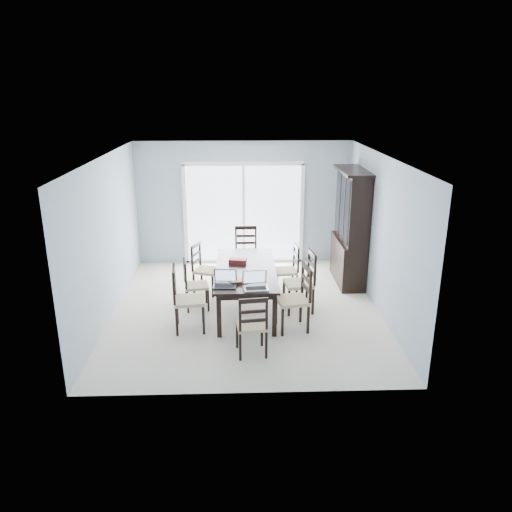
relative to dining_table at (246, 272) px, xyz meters
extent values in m
plane|color=beige|center=(0.00, 0.00, -0.67)|extent=(5.00, 5.00, 0.00)
plane|color=white|center=(0.00, 0.00, 1.93)|extent=(5.00, 5.00, 0.00)
cube|color=#93A1AF|center=(0.00, 2.50, 0.63)|extent=(4.50, 0.02, 2.60)
cube|color=#93A1AF|center=(-2.25, 0.00, 0.63)|extent=(0.02, 5.00, 2.60)
cube|color=#93A1AF|center=(2.25, 0.00, 0.63)|extent=(0.02, 5.00, 2.60)
cube|color=gray|center=(0.00, 3.50, -0.72)|extent=(4.50, 2.00, 0.10)
cube|color=#99999E|center=(0.00, 4.50, -0.12)|extent=(4.50, 0.06, 1.10)
cube|color=black|center=(0.00, 0.00, 0.06)|extent=(1.00, 2.20, 0.04)
cube|color=black|center=(0.00, 0.00, 0.00)|extent=(0.88, 2.08, 0.10)
cube|color=black|center=(-0.42, -1.00, -0.33)|extent=(0.07, 0.07, 0.69)
cube|color=black|center=(0.42, -1.00, -0.33)|extent=(0.07, 0.07, 0.69)
cube|color=black|center=(-0.42, 1.00, -0.33)|extent=(0.07, 0.07, 0.69)
cube|color=black|center=(0.42, 1.00, -0.33)|extent=(0.07, 0.07, 0.69)
cube|color=black|center=(2.01, 1.25, -0.25)|extent=(0.45, 1.30, 0.85)
cube|color=black|center=(2.04, 1.25, 0.83)|extent=(0.38, 1.30, 1.30)
cube|color=black|center=(2.01, 1.25, 1.50)|extent=(0.50, 1.38, 0.05)
cube|color=black|center=(1.84, 0.83, 0.83)|extent=(0.02, 0.36, 1.18)
cube|color=black|center=(1.84, 1.25, 0.83)|extent=(0.02, 0.36, 1.18)
cube|color=black|center=(1.84, 1.67, 0.83)|extent=(0.02, 0.36, 1.18)
cube|color=silver|center=(0.00, 2.48, 0.38)|extent=(2.40, 0.02, 2.10)
cube|color=white|center=(0.00, 2.46, 1.47)|extent=(2.52, 0.05, 0.08)
cube|color=white|center=(0.00, 2.46, 0.38)|extent=(0.06, 0.05, 2.10)
cube|color=white|center=(0.00, 2.46, -0.65)|extent=(2.52, 0.05, 0.05)
cube|color=black|center=(-1.11, -0.53, -0.44)|extent=(0.04, 0.04, 0.46)
cube|color=black|center=(-1.07, -0.94, -0.44)|extent=(0.04, 0.04, 0.46)
cube|color=black|center=(-0.70, -0.50, -0.44)|extent=(0.04, 0.04, 0.46)
cube|color=black|center=(-0.66, -0.90, -0.44)|extent=(0.04, 0.04, 0.46)
cube|color=tan|center=(-0.88, -0.72, -0.18)|extent=(0.49, 0.49, 0.05)
cube|color=black|center=(-1.04, 0.22, -0.48)|extent=(0.04, 0.04, 0.39)
cube|color=black|center=(-0.98, -0.13, -0.48)|extent=(0.04, 0.04, 0.39)
cube|color=black|center=(-0.70, 0.27, -0.48)|extent=(0.04, 0.04, 0.39)
cube|color=black|center=(-0.64, -0.07, -0.48)|extent=(0.04, 0.04, 0.39)
cube|color=tan|center=(-0.84, 0.07, -0.26)|extent=(0.44, 0.44, 0.05)
cube|color=black|center=(-0.82, 0.99, -0.46)|extent=(0.04, 0.04, 0.42)
cube|color=black|center=(-0.94, 0.64, -0.46)|extent=(0.04, 0.04, 0.42)
cube|color=black|center=(-0.47, 0.87, -0.46)|extent=(0.04, 0.04, 0.42)
cube|color=black|center=(-0.59, 0.52, -0.46)|extent=(0.04, 0.04, 0.42)
cube|color=tan|center=(-0.70, 0.75, -0.23)|extent=(0.52, 0.52, 0.05)
cube|color=black|center=(0.94, -0.94, -0.44)|extent=(0.04, 0.04, 0.46)
cube|color=black|center=(0.88, -0.54, -0.44)|extent=(0.04, 0.04, 0.46)
cube|color=black|center=(0.54, -1.01, -0.44)|extent=(0.04, 0.04, 0.46)
cube|color=black|center=(0.47, -0.60, -0.44)|extent=(0.04, 0.04, 0.46)
cube|color=tan|center=(0.71, -0.77, -0.18)|extent=(0.52, 0.52, 0.05)
cube|color=black|center=(1.12, -0.25, -0.44)|extent=(0.04, 0.04, 0.46)
cube|color=black|center=(1.07, 0.15, -0.44)|extent=(0.04, 0.04, 0.46)
cube|color=black|center=(0.71, -0.31, -0.44)|extent=(0.04, 0.04, 0.46)
cube|color=black|center=(0.66, 0.10, -0.44)|extent=(0.04, 0.04, 0.46)
cube|color=tan|center=(0.89, -0.08, -0.18)|extent=(0.50, 0.50, 0.05)
cube|color=black|center=(0.93, 0.52, -0.47)|extent=(0.04, 0.04, 0.41)
cube|color=black|center=(0.90, 0.88, -0.47)|extent=(0.04, 0.04, 0.41)
cube|color=black|center=(0.57, 0.48, -0.47)|extent=(0.04, 0.04, 0.41)
cube|color=black|center=(0.53, 0.84, -0.47)|extent=(0.04, 0.04, 0.41)
cube|color=tan|center=(0.73, 0.68, -0.24)|extent=(0.44, 0.44, 0.05)
cube|color=black|center=(-0.11, -1.71, -0.47)|extent=(0.04, 0.04, 0.41)
cube|color=black|center=(0.26, -1.67, -0.47)|extent=(0.04, 0.04, 0.41)
cube|color=black|center=(-0.15, -1.35, -0.47)|extent=(0.04, 0.04, 0.41)
cube|color=black|center=(0.21, -1.30, -0.47)|extent=(0.04, 0.04, 0.41)
cube|color=tan|center=(0.05, -1.51, -0.23)|extent=(0.45, 0.45, 0.05)
cube|color=black|center=(0.23, 1.74, -0.45)|extent=(0.04, 0.04, 0.45)
cube|color=black|center=(-0.17, 1.73, -0.45)|extent=(0.04, 0.04, 0.45)
cube|color=black|center=(0.24, 1.34, -0.45)|extent=(0.04, 0.04, 0.45)
cube|color=black|center=(-0.16, 1.33, -0.45)|extent=(0.04, 0.04, 0.45)
cube|color=tan|center=(0.04, 1.53, -0.20)|extent=(0.44, 0.44, 0.05)
cube|color=black|center=(-0.33, -0.82, 0.09)|extent=(0.37, 0.27, 0.02)
cube|color=silver|center=(-0.33, -0.82, 0.21)|extent=(0.31, 0.06, 0.19)
cube|color=#B0B0B3|center=(0.14, -0.93, 0.09)|extent=(0.40, 0.29, 0.02)
cube|color=silver|center=(0.14, -0.93, 0.22)|extent=(0.33, 0.08, 0.20)
cube|color=maroon|center=(-0.13, -0.62, 0.09)|extent=(0.27, 0.22, 0.03)
cube|color=gold|center=(-0.12, -0.62, 0.11)|extent=(0.31, 0.27, 0.01)
cube|color=black|center=(0.01, -0.93, 0.08)|extent=(0.13, 0.08, 0.01)
cube|color=#541110|center=(-0.13, 0.26, 0.11)|extent=(0.32, 0.20, 0.07)
cube|color=maroon|center=(-0.64, 3.60, -0.25)|extent=(2.00, 1.87, 0.84)
cube|color=gray|center=(-0.64, 3.60, 0.20)|extent=(2.06, 1.92, 0.06)
camera|label=1|loc=(-0.11, -7.86, 2.94)|focal=35.00mm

